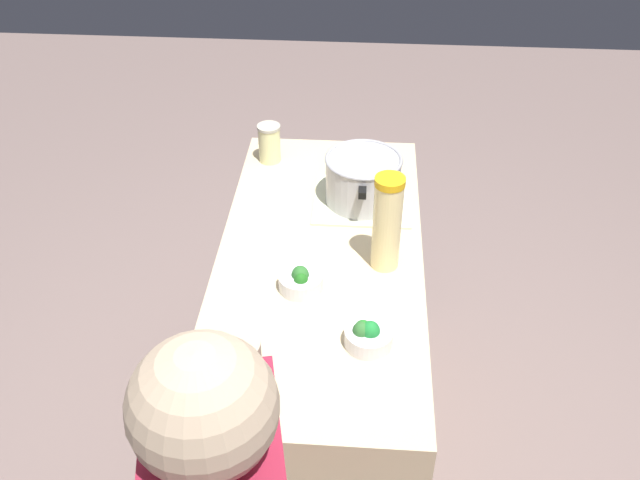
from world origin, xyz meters
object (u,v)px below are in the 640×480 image
Objects in this scene: cooking_pot at (363,178)px; broccoli_bowl_center at (301,281)px; broccoli_bowl_front at (367,335)px; mason_jar at (269,143)px; lemonade_pitcher at (387,223)px.

broccoli_bowl_center is (0.44, -0.16, -0.06)m from cooking_pot.
broccoli_bowl_front is (0.65, 0.03, -0.06)m from cooking_pot.
cooking_pot is at bearing 159.98° from broccoli_bowl_center.
cooking_pot is at bearing 54.54° from mason_jar.
broccoli_bowl_center is at bearing -20.02° from cooking_pot.
broccoli_bowl_center is (0.12, -0.23, -0.12)m from lemonade_pitcher.
broccoli_bowl_front is at bearing -7.78° from lemonade_pitcher.
mason_jar is 1.12× the size of broccoli_bowl_center.
mason_jar is 1.12× the size of broccoli_bowl_front.
mason_jar is at bearing -125.46° from cooking_pot.
mason_jar is 0.96m from broccoli_bowl_front.
mason_jar reaches higher than broccoli_bowl_center.
mason_jar reaches higher than broccoli_bowl_front.
broccoli_bowl_front is (0.32, -0.04, -0.12)m from lemonade_pitcher.
cooking_pot is 2.54× the size of broccoli_bowl_center.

